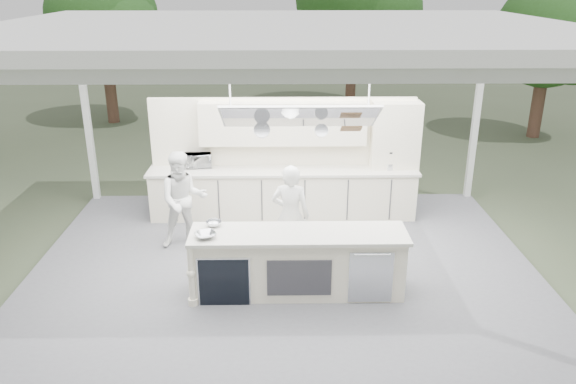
{
  "coord_description": "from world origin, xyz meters",
  "views": [
    {
      "loc": [
        -0.06,
        -8.11,
        4.46
      ],
      "look_at": [
        0.07,
        0.4,
        1.19
      ],
      "focal_mm": 35.0,
      "sensor_mm": 36.0,
      "label": 1
    }
  ],
  "objects_px": {
    "demo_island": "(297,263)",
    "sous_chef": "(183,200)",
    "head_chef": "(291,216)",
    "back_counter": "(283,193)"
  },
  "relations": [
    {
      "from": "demo_island",
      "to": "head_chef",
      "type": "relative_size",
      "value": 1.86
    },
    {
      "from": "back_counter",
      "to": "head_chef",
      "type": "distance_m",
      "value": 1.96
    },
    {
      "from": "back_counter",
      "to": "head_chef",
      "type": "relative_size",
      "value": 3.05
    },
    {
      "from": "head_chef",
      "to": "sous_chef",
      "type": "xyz_separation_m",
      "value": [
        -1.79,
        0.69,
        0.0
      ]
    },
    {
      "from": "head_chef",
      "to": "sous_chef",
      "type": "bearing_deg",
      "value": -9.71
    },
    {
      "from": "demo_island",
      "to": "back_counter",
      "type": "xyz_separation_m",
      "value": [
        -0.18,
        2.81,
        0.0
      ]
    },
    {
      "from": "demo_island",
      "to": "sous_chef",
      "type": "bearing_deg",
      "value": 139.85
    },
    {
      "from": "head_chef",
      "to": "demo_island",
      "type": "bearing_deg",
      "value": 106.17
    },
    {
      "from": "demo_island",
      "to": "head_chef",
      "type": "height_order",
      "value": "head_chef"
    },
    {
      "from": "demo_island",
      "to": "sous_chef",
      "type": "distance_m",
      "value": 2.47
    }
  ]
}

